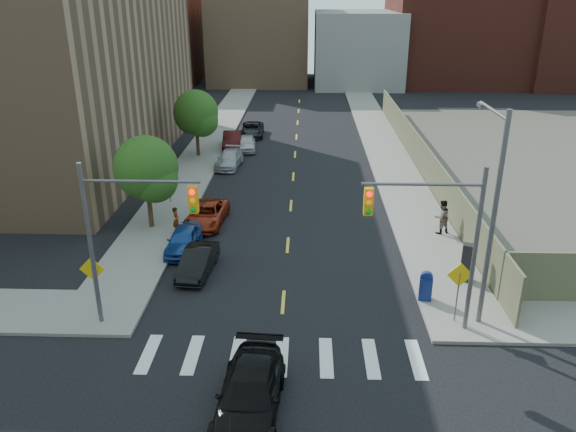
# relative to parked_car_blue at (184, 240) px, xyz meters

# --- Properties ---
(sidewalk_nw) EXTENTS (3.50, 73.00, 0.15)m
(sidewalk_nw) POSITION_rel_parked_car_blue_xyz_m (-2.25, 28.41, -0.57)
(sidewalk_nw) COLOR gray
(sidewalk_nw) RESTS_ON ground
(sidewalk_ne) EXTENTS (3.50, 73.00, 0.15)m
(sidewalk_ne) POSITION_rel_parked_car_blue_xyz_m (13.25, 28.41, -0.57)
(sidewalk_ne) COLOR gray
(sidewalk_ne) RESTS_ON ground
(fence_north) EXTENTS (0.12, 44.00, 2.50)m
(fence_north) POSITION_rel_parked_car_blue_xyz_m (15.10, 14.91, 0.61)
(fence_north) COLOR #676748
(fence_north) RESTS_ON ground
(building_nw) EXTENTS (22.00, 30.00, 16.00)m
(building_nw) POSITION_rel_parked_car_blue_xyz_m (-16.50, 16.91, 7.36)
(building_nw) COLOR #8C6B4C
(building_nw) RESTS_ON ground
(bg_bldg_west) EXTENTS (14.00, 18.00, 12.00)m
(bg_bldg_west) POSITION_rel_parked_car_blue_xyz_m (-16.50, 56.91, 5.36)
(bg_bldg_west) COLOR #592319
(bg_bldg_west) RESTS_ON ground
(bg_bldg_midwest) EXTENTS (14.00, 16.00, 15.00)m
(bg_bldg_midwest) POSITION_rel_parked_car_blue_xyz_m (-0.50, 58.91, 6.86)
(bg_bldg_midwest) COLOR #8C6B4C
(bg_bldg_midwest) RESTS_ON ground
(bg_bldg_center) EXTENTS (12.00, 16.00, 10.00)m
(bg_bldg_center) POSITION_rel_parked_car_blue_xyz_m (13.50, 56.91, 4.36)
(bg_bldg_center) COLOR gray
(bg_bldg_center) RESTS_ON ground
(bg_bldg_east) EXTENTS (18.00, 18.00, 16.00)m
(bg_bldg_east) POSITION_rel_parked_car_blue_xyz_m (27.50, 58.91, 7.36)
(bg_bldg_east) COLOR #592319
(bg_bldg_east) RESTS_ON ground
(bg_bldg_fareast) EXTENTS (14.00, 16.00, 18.00)m
(bg_bldg_fareast) POSITION_rel_parked_car_blue_xyz_m (43.50, 56.91, 8.36)
(bg_bldg_fareast) COLOR #592319
(bg_bldg_fareast) RESTS_ON ground
(signal_nw) EXTENTS (4.59, 0.30, 7.00)m
(signal_nw) POSITION_rel_parked_car_blue_xyz_m (-0.48, -7.09, 3.89)
(signal_nw) COLOR #59595E
(signal_nw) RESTS_ON ground
(signal_ne) EXTENTS (4.59, 0.30, 7.00)m
(signal_ne) POSITION_rel_parked_car_blue_xyz_m (11.48, -7.09, 3.89)
(signal_ne) COLOR #59595E
(signal_ne) RESTS_ON ground
(streetlight_ne) EXTENTS (0.25, 3.70, 9.00)m
(streetlight_ne) POSITION_rel_parked_car_blue_xyz_m (13.70, -6.20, 4.58)
(streetlight_ne) COLOR #59595E
(streetlight_ne) RESTS_ON ground
(warn_sign_nw) EXTENTS (1.06, 0.06, 2.83)m
(warn_sign_nw) POSITION_rel_parked_car_blue_xyz_m (-2.30, -6.59, 1.35)
(warn_sign_nw) COLOR #59595E
(warn_sign_nw) RESTS_ON ground
(warn_sign_ne) EXTENTS (1.06, 0.06, 2.83)m
(warn_sign_ne) POSITION_rel_parked_car_blue_xyz_m (12.70, -6.59, 1.35)
(warn_sign_ne) COLOR #59595E
(warn_sign_ne) RESTS_ON ground
(warn_sign_midwest) EXTENTS (1.06, 0.06, 2.83)m
(warn_sign_midwest) POSITION_rel_parked_car_blue_xyz_m (-2.30, 6.91, 1.35)
(warn_sign_midwest) COLOR #59595E
(warn_sign_midwest) RESTS_ON ground
(tree_west_near) EXTENTS (3.66, 3.64, 5.52)m
(tree_west_near) POSITION_rel_parked_car_blue_xyz_m (-2.50, 2.95, 2.84)
(tree_west_near) COLOR #332114
(tree_west_near) RESTS_ON ground
(tree_west_far) EXTENTS (3.66, 3.64, 5.52)m
(tree_west_far) POSITION_rel_parked_car_blue_xyz_m (-2.50, 17.95, 2.84)
(tree_west_far) COLOR #332114
(tree_west_far) RESTS_ON ground
(parked_car_blue) EXTENTS (1.61, 3.80, 1.28)m
(parked_car_blue) POSITION_rel_parked_car_blue_xyz_m (0.00, 0.00, 0.00)
(parked_car_blue) COLOR navy
(parked_car_blue) RESTS_ON ground
(parked_car_black) EXTENTS (1.65, 3.90, 1.25)m
(parked_car_black) POSITION_rel_parked_car_blue_xyz_m (1.21, -2.46, -0.02)
(parked_car_black) COLOR black
(parked_car_black) RESTS_ON ground
(parked_car_red) EXTENTS (2.32, 4.55, 1.23)m
(parked_car_red) POSITION_rel_parked_car_blue_xyz_m (0.61, 3.71, -0.03)
(parked_car_red) COLOR maroon
(parked_car_red) RESTS_ON ground
(parked_car_silver) EXTENTS (2.13, 4.44, 1.25)m
(parked_car_silver) POSITION_rel_parked_car_blue_xyz_m (0.43, 15.25, -0.02)
(parked_car_silver) COLOR #9FA0A6
(parked_car_silver) RESTS_ON ground
(parked_car_white) EXTENTS (1.81, 3.84, 1.27)m
(parked_car_white) POSITION_rel_parked_car_blue_xyz_m (1.30, 20.06, -0.01)
(parked_car_white) COLOR silver
(parked_car_white) RESTS_ON ground
(parked_car_maroon) EXTENTS (1.91, 4.52, 1.45)m
(parked_car_maroon) POSITION_rel_parked_car_blue_xyz_m (0.00, 20.47, 0.08)
(parked_car_maroon) COLOR #380B0B
(parked_car_maroon) RESTS_ON ground
(parked_car_grey) EXTENTS (2.24, 4.59, 1.26)m
(parked_car_grey) POSITION_rel_parked_car_blue_xyz_m (1.30, 25.22, -0.01)
(parked_car_grey) COLOR black
(parked_car_grey) RESTS_ON ground
(black_sedan) EXTENTS (2.36, 5.15, 1.46)m
(black_sedan) POSITION_rel_parked_car_blue_xyz_m (4.70, -12.14, 0.09)
(black_sedan) COLOR black
(black_sedan) RESTS_ON ground
(mailbox) EXTENTS (0.62, 0.52, 1.36)m
(mailbox) POSITION_rel_parked_car_blue_xyz_m (11.80, -4.88, 0.17)
(mailbox) COLOR navy
(mailbox) RESTS_ON sidewalk_ne
(payphone) EXTENTS (0.68, 0.63, 1.85)m
(payphone) POSITION_rel_parked_car_blue_xyz_m (14.08, -3.03, 0.43)
(payphone) COLOR black
(payphone) RESTS_ON sidewalk_ne
(pedestrian_west) EXTENTS (0.52, 0.65, 1.56)m
(pedestrian_west) POSITION_rel_parked_car_blue_xyz_m (-0.80, 1.97, 0.29)
(pedestrian_west) COLOR gray
(pedestrian_west) RESTS_ON sidewalk_nw
(pedestrian_east) EXTENTS (1.17, 1.06, 1.96)m
(pedestrian_east) POSITION_rel_parked_car_blue_xyz_m (14.07, 2.50, 0.49)
(pedestrian_east) COLOR gray
(pedestrian_east) RESTS_ON sidewalk_ne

